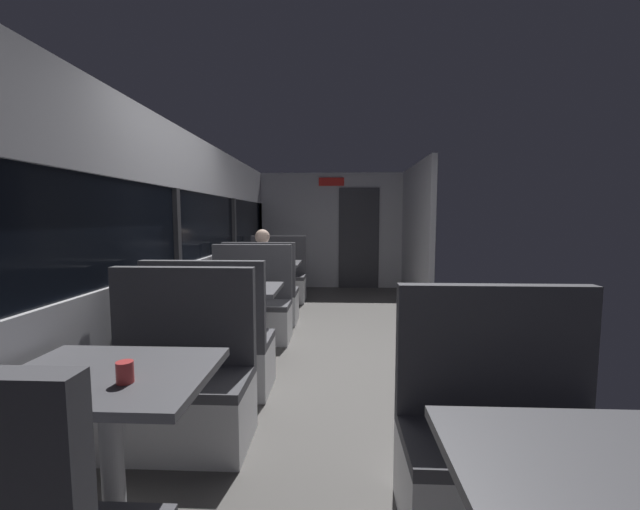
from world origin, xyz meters
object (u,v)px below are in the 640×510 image
bench_mid_window_facing_entry (250,311)px  bench_far_window_facing_entry (277,282)px  dining_table_front_aisle (618,505)px  dining_table_far_window (270,269)px  bench_front_aisle_facing_entry (505,457)px  coffee_cup_primary (275,261)px  bench_far_window_facing_end (262,299)px  seated_passenger (263,282)px  coffee_cup_secondary (125,372)px  dining_table_near_window (109,394)px  bench_near_window_facing_entry (176,392)px  dining_table_mid_window (234,297)px  bench_mid_window_facing_end (212,352)px

bench_mid_window_facing_entry → bench_far_window_facing_entry: (0.00, 2.12, 0.00)m
dining_table_front_aisle → dining_table_far_window: bearing=110.3°
bench_front_aisle_facing_entry → coffee_cup_primary: (-1.69, 3.97, 0.46)m
bench_far_window_facing_end → seated_passenger: 0.22m
coffee_cup_primary → coffee_cup_secondary: bearing=-89.5°
bench_far_window_facing_entry → dining_table_near_window: bearing=-90.0°
bench_near_window_facing_entry → bench_front_aisle_facing_entry: (1.79, -0.60, 0.00)m
dining_table_mid_window → bench_far_window_facing_entry: bearing=90.0°
dining_table_far_window → bench_far_window_facing_entry: (0.00, 0.70, -0.31)m
dining_table_mid_window → dining_table_far_window: size_ratio=1.00×
dining_table_far_window → bench_far_window_facing_end: size_ratio=0.82×
dining_table_near_window → bench_front_aisle_facing_entry: bearing=3.2°
bench_far_window_facing_end → coffee_cup_secondary: size_ratio=12.22×
dining_table_mid_window → coffee_cup_primary: size_ratio=10.00×
bench_far_window_facing_entry → coffee_cup_primary: 0.98m
bench_mid_window_facing_entry → bench_near_window_facing_entry: bearing=-90.0°
dining_table_far_window → coffee_cup_secondary: size_ratio=10.00×
bench_mid_window_facing_entry → coffee_cup_primary: bench_mid_window_facing_entry is taller
seated_passenger → coffee_cup_primary: 0.54m
bench_far_window_facing_end → dining_table_front_aisle: 4.52m
seated_passenger → dining_table_near_window: bearing=-90.0°
bench_mid_window_facing_end → bench_front_aisle_facing_entry: same height
bench_front_aisle_facing_entry → coffee_cup_secondary: (-1.65, -0.20, 0.46)m
bench_far_window_facing_end → seated_passenger: seated_passenger is taller
bench_front_aisle_facing_entry → bench_far_window_facing_end: bearing=117.5°
dining_table_mid_window → bench_mid_window_facing_entry: bearing=90.0°
dining_table_far_window → bench_mid_window_facing_end: bearing=-90.0°
dining_table_far_window → bench_far_window_facing_end: 0.77m
bench_far_window_facing_entry → dining_table_far_window: bearing=-90.0°
bench_far_window_facing_end → seated_passenger: (0.00, 0.07, 0.21)m
bench_front_aisle_facing_entry → bench_mid_window_facing_entry: bearing=123.4°
dining_table_mid_window → bench_far_window_facing_end: 1.45m
bench_mid_window_facing_end → bench_front_aisle_facing_entry: (1.79, -1.32, 0.00)m
coffee_cup_primary → coffee_cup_secondary: same height
bench_far_window_facing_entry → seated_passenger: size_ratio=0.87×
dining_table_mid_window → bench_mid_window_facing_entry: bench_mid_window_facing_entry is taller
bench_mid_window_facing_end → dining_table_far_window: 2.83m
bench_far_window_facing_entry → bench_front_aisle_facing_entry: (1.79, -4.84, 0.00)m
bench_mid_window_facing_end → coffee_cup_primary: (0.10, 2.65, 0.46)m
bench_near_window_facing_entry → dining_table_front_aisle: bench_near_window_facing_entry is taller
bench_far_window_facing_end → bench_front_aisle_facing_entry: size_ratio=1.00×
bench_front_aisle_facing_entry → bench_near_window_facing_entry: bearing=161.5°
dining_table_mid_window → coffee_cup_primary: bearing=87.0°
dining_table_front_aisle → coffee_cup_primary: coffee_cup_primary is taller
bench_mid_window_facing_end → bench_mid_window_facing_entry: bearing=90.0°
dining_table_near_window → dining_table_far_window: size_ratio=1.00×
bench_near_window_facing_entry → bench_far_window_facing_entry: (0.00, 4.24, 0.00)m
bench_far_window_facing_end → dining_table_mid_window: bearing=-90.0°
dining_table_mid_window → dining_table_near_window: bearing=-90.0°
dining_table_front_aisle → bench_front_aisle_facing_entry: bench_front_aisle_facing_entry is taller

